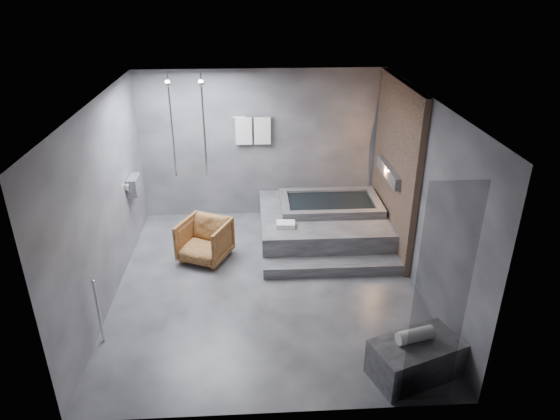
{
  "coord_description": "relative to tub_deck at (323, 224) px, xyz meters",
  "views": [
    {
      "loc": [
        -0.17,
        -6.42,
        4.3
      ],
      "look_at": [
        0.22,
        0.3,
        1.1
      ],
      "focal_mm": 32.0,
      "sensor_mm": 36.0,
      "label": 1
    }
  ],
  "objects": [
    {
      "name": "room",
      "position": [
        -0.65,
        -1.21,
        1.48
      ],
      "size": [
        5.0,
        5.04,
        2.82
      ],
      "color": "#323234",
      "rests_on": "ground"
    },
    {
      "name": "rolled_towel",
      "position": [
        0.59,
        -3.43,
        0.29
      ],
      "size": [
        0.46,
        0.26,
        0.16
      ],
      "primitive_type": "cylinder",
      "rotation": [
        0.0,
        1.57,
        0.25
      ],
      "color": "silver",
      "rests_on": "concrete_bench"
    },
    {
      "name": "concrete_bench",
      "position": [
        0.62,
        -3.46,
        -0.02
      ],
      "size": [
        1.16,
        0.89,
        0.46
      ],
      "primitive_type": "cube",
      "rotation": [
        0.0,
        0.0,
        0.35
      ],
      "color": "#2D2D30",
      "rests_on": "ground"
    },
    {
      "name": "tub_step",
      "position": [
        0.0,
        -1.18,
        -0.16
      ],
      "size": [
        2.2,
        0.36,
        0.18
      ],
      "primitive_type": "cube",
      "color": "#37373A",
      "rests_on": "ground"
    },
    {
      "name": "deck_towel",
      "position": [
        -0.7,
        -0.55,
        0.29
      ],
      "size": [
        0.32,
        0.24,
        0.08
      ],
      "primitive_type": "cube",
      "rotation": [
        0.0,
        0.0,
        -0.07
      ],
      "color": "white",
      "rests_on": "tub_deck"
    },
    {
      "name": "driftwood_chair",
      "position": [
        -2.04,
        -0.65,
        0.09
      ],
      "size": [
        0.98,
        0.99,
        0.69
      ],
      "primitive_type": "imported",
      "rotation": [
        0.0,
        0.0,
        -0.42
      ],
      "color": "#4C2C13",
      "rests_on": "ground"
    },
    {
      "name": "tub_deck",
      "position": [
        0.0,
        0.0,
        0.0
      ],
      "size": [
        2.2,
        2.0,
        0.5
      ],
      "primitive_type": "cube",
      "color": "#37373A",
      "rests_on": "ground"
    }
  ]
}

